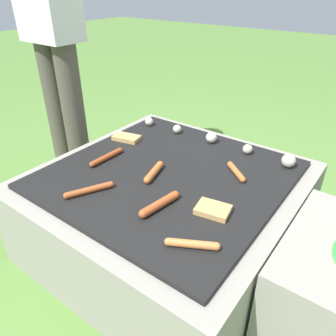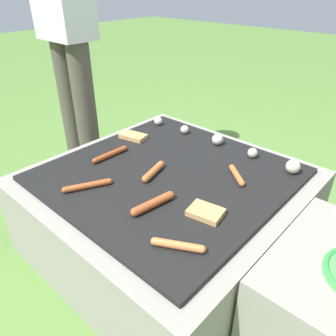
% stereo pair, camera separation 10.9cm
% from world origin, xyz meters
% --- Properties ---
extents(ground_plane, '(14.00, 14.00, 0.00)m').
position_xyz_m(ground_plane, '(0.00, 0.00, 0.00)').
color(ground_plane, '#567F38').
extents(grill, '(0.98, 0.98, 0.38)m').
position_xyz_m(grill, '(0.00, 0.00, 0.19)').
color(grill, gray).
rests_on(grill, ground_plane).
extents(person_standing, '(0.28, 0.21, 1.63)m').
position_xyz_m(person_standing, '(-0.76, 0.11, 0.93)').
color(person_standing, '#4C473D').
rests_on(person_standing, ground_plane).
extents(sausage_mid_left, '(0.06, 0.15, 0.03)m').
position_xyz_m(sausage_mid_left, '(-0.03, -0.05, 0.40)').
color(sausage_mid_left, '#B7602D').
rests_on(sausage_mid_left, grill).
extents(sausage_front_left, '(0.10, 0.17, 0.02)m').
position_xyz_m(sausage_front_left, '(-0.14, -0.28, 0.39)').
color(sausage_front_left, '#A34C23').
rests_on(sausage_front_left, grill).
extents(sausage_front_center, '(0.12, 0.10, 0.02)m').
position_xyz_m(sausage_front_center, '(0.22, 0.15, 0.39)').
color(sausage_front_center, '#B7602D').
rests_on(sausage_front_center, grill).
extents(sausage_back_center, '(0.05, 0.18, 0.03)m').
position_xyz_m(sausage_back_center, '(0.12, -0.20, 0.40)').
color(sausage_back_center, '#A34C23').
rests_on(sausage_back_center, grill).
extents(sausage_back_left, '(0.03, 0.18, 0.02)m').
position_xyz_m(sausage_back_left, '(-0.27, -0.07, 0.39)').
color(sausage_back_left, '#93421E').
rests_on(sausage_back_left, grill).
extents(sausage_mid_right, '(0.15, 0.09, 0.02)m').
position_xyz_m(sausage_mid_right, '(0.31, -0.29, 0.39)').
color(sausage_mid_right, '#C6753D').
rests_on(sausage_mid_right, grill).
extents(bread_slice_center, '(0.12, 0.10, 0.02)m').
position_xyz_m(bread_slice_center, '(0.27, -0.12, 0.39)').
color(bread_slice_center, tan).
rests_on(bread_slice_center, grill).
extents(bread_slice_right, '(0.14, 0.10, 0.02)m').
position_xyz_m(bread_slice_right, '(-0.34, 0.12, 0.39)').
color(bread_slice_right, tan).
rests_on(bread_slice_right, grill).
extents(mushroom_row, '(0.78, 0.06, 0.06)m').
position_xyz_m(mushroom_row, '(0.07, 0.33, 0.41)').
color(mushroom_row, beige).
rests_on(mushroom_row, grill).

